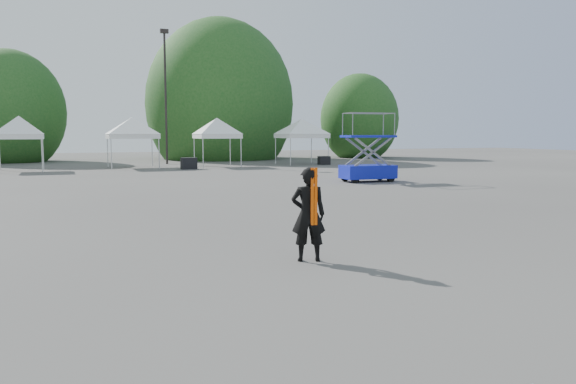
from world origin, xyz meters
name	(u,v)px	position (x,y,z in m)	size (l,w,h in m)	color
ground	(301,250)	(0.00, 0.00, 0.00)	(120.00, 120.00, 0.00)	#474442
light_pole_east	(165,89)	(3.00, 32.00, 5.52)	(0.60, 0.25, 9.80)	black
tree_mid_w	(9,112)	(-8.00, 40.00, 3.93)	(4.16, 4.16, 6.33)	#382314
tree_mid_e	(220,104)	(9.00, 39.00, 4.84)	(5.12, 5.12, 7.79)	#382314
tree_far_e	(359,119)	(22.00, 37.00, 3.63)	(3.84, 3.84, 5.84)	#382314
tent_d	(19,120)	(-6.56, 27.51, 3.06)	(3.77, 3.77, 3.88)	silver
tent_e	(132,121)	(0.12, 28.36, 3.06)	(4.47, 4.47, 3.88)	silver
tent_f	(217,122)	(5.64, 27.52, 3.06)	(3.96, 3.96, 3.88)	silver
tent_g	(302,123)	(12.22, 28.19, 3.06)	(4.49, 4.49, 3.88)	silver
man	(308,214)	(-0.25, -0.93, 0.85)	(0.71, 0.57, 1.69)	black
scissor_lift	(368,147)	(9.15, 13.17, 1.63)	(2.54, 1.32, 3.23)	#0D14B5
crate_mid	(189,163)	(3.25, 25.53, 0.37)	(0.95, 0.74, 0.74)	black
crate_east	(324,160)	(13.44, 26.86, 0.31)	(0.79, 0.62, 0.62)	black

